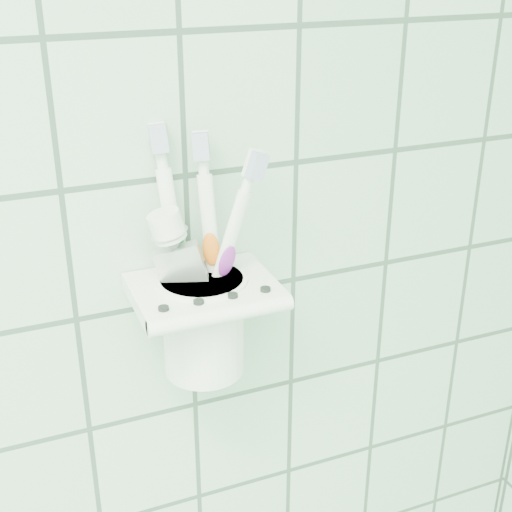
{
  "coord_description": "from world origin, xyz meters",
  "views": [
    {
      "loc": [
        0.49,
        0.61,
        1.57
      ],
      "look_at": [
        0.68,
        1.1,
        1.33
      ],
      "focal_mm": 50.0,
      "sensor_mm": 36.0,
      "label": 1
    }
  ],
  "objects": [
    {
      "name": "toothbrush_pink",
      "position": [
        0.65,
        1.16,
        1.32
      ],
      "size": [
        0.03,
        0.05,
        0.22
      ],
      "rotation": [
        -0.16,
        -0.09,
        -0.17
      ],
      "color": "white",
      "rests_on": "cup"
    },
    {
      "name": "toothbrush_orange",
      "position": [
        0.65,
        1.16,
        1.31
      ],
      "size": [
        0.06,
        0.02,
        0.21
      ],
      "rotation": [
        0.09,
        0.29,
        0.14
      ],
      "color": "white",
      "rests_on": "cup"
    },
    {
      "name": "toothbrush_blue",
      "position": [
        0.67,
        1.15,
        1.31
      ],
      "size": [
        0.02,
        0.04,
        0.21
      ],
      "rotation": [
        -0.12,
        -0.07,
        -0.37
      ],
      "color": "white",
      "rests_on": "cup"
    },
    {
      "name": "holder_bracket",
      "position": [
        0.65,
        1.15,
        1.28
      ],
      "size": [
        0.13,
        0.1,
        0.04
      ],
      "color": "white",
      "rests_on": "wall_back"
    },
    {
      "name": "toothpaste_tube",
      "position": [
        0.66,
        1.16,
        1.3
      ],
      "size": [
        0.07,
        0.04,
        0.16
      ],
      "rotation": [
        0.04,
        -0.26,
        -0.34
      ],
      "color": "silver",
      "rests_on": "cup"
    },
    {
      "name": "cup",
      "position": [
        0.66,
        1.16,
        1.25
      ],
      "size": [
        0.08,
        0.08,
        0.1
      ],
      "color": "white",
      "rests_on": "holder_bracket"
    }
  ]
}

